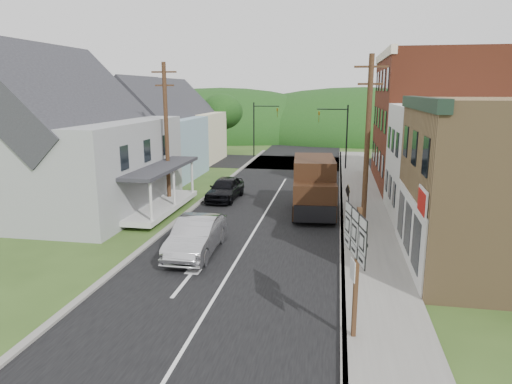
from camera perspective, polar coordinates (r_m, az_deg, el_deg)
The scene contains 24 objects.
ground at distance 21.19m, azimuth -1.80°, elevation -7.58°, with size 120.00×120.00×0.00m, color #2D4719.
road at distance 30.63m, azimuth 2.04°, elevation -1.20°, with size 9.00×90.00×0.02m, color black.
cross_road at distance 47.21m, azimuth 4.96°, elevation 3.67°, with size 60.00×9.00×0.02m, color black.
sidewalk_right at distance 28.45m, azimuth 13.32°, elevation -2.47°, with size 2.80×55.00×0.15m, color slate.
curb_right at distance 28.40m, azimuth 10.60°, elevation -2.37°, with size 0.20×55.00×0.15m, color slate.
curb_left at distance 29.73m, azimuth -7.42°, elevation -1.61°, with size 0.30×55.00×0.12m, color slate.
storefront_white at distance 28.19m, azimuth 24.74°, elevation 3.17°, with size 8.00×7.00×6.50m, color silver.
storefront_red at distance 37.22m, azimuth 21.40°, elevation 8.21°, with size 8.00×12.00×10.00m, color maroon.
house_gray at distance 30.29m, azimuth -22.27°, elevation 5.85°, with size 10.20×12.24×8.35m.
house_blue at distance 39.64m, azimuth -12.50°, elevation 7.09°, with size 7.14×8.16×7.28m.
house_cream at distance 48.20m, azimuth -8.95°, elevation 8.17°, with size 7.14×8.16×7.28m.
utility_pole_right at distance 23.16m, azimuth 13.72°, elevation 5.67°, with size 1.60×0.26×9.00m.
utility_pole_left at distance 29.56m, azimuth -11.12°, elevation 7.23°, with size 1.60×0.26×9.00m.
traffic_signal_right at distance 43.10m, azimuth 10.38°, elevation 7.69°, with size 2.87×0.20×6.00m.
traffic_signal_left at distance 50.79m, azimuth 0.51°, elevation 8.61°, with size 2.87×0.20×6.00m.
tree_left_b at distance 37.97m, azimuth -23.99°, elevation 7.88°, with size 4.80×4.80×6.94m.
tree_left_c at distance 45.76m, azimuth -20.62°, elevation 10.11°, with size 5.80×5.80×8.41m.
tree_left_d at distance 53.16m, azimuth -4.29°, elevation 9.97°, with size 4.80×4.80×6.94m.
forested_ridge at distance 74.93m, azimuth 6.93°, elevation 6.94°, with size 90.00×30.00×16.00m, color black.
silver_sedan at distance 20.94m, azimuth -7.45°, elevation -5.53°, with size 1.75×5.03×1.66m, color #B1B1B6.
dark_sedan at distance 31.01m, azimuth -3.87°, elevation 0.41°, with size 1.82×4.52×1.54m, color black.
delivery_van at distance 27.52m, azimuth 7.24°, elevation 0.72°, with size 2.86×6.11×3.33m.
route_sign_cluster at distance 13.48m, azimuth 12.32°, elevation -7.65°, with size 0.57×2.22×3.96m.
warning_sign at distance 23.88m, azimuth 11.43°, elevation -1.14°, with size 0.23×0.66×2.49m.
Camera 1 is at (4.13, -19.45, 7.32)m, focal length 32.00 mm.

